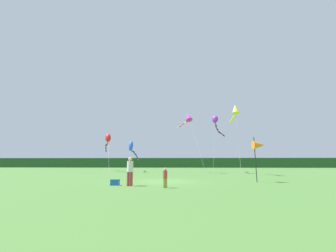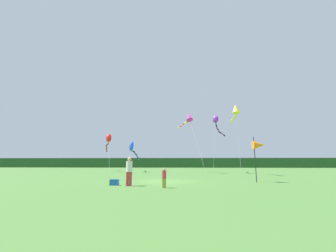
{
  "view_description": "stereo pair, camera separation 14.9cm",
  "coord_description": "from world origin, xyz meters",
  "views": [
    {
      "loc": [
        1.03,
        -17.0,
        1.5
      ],
      "look_at": [
        0.0,
        6.0,
        5.58
      ],
      "focal_mm": 22.01,
      "sensor_mm": 36.0,
      "label": 1
    },
    {
      "loc": [
        1.18,
        -16.99,
        1.5
      ],
      "look_at": [
        0.0,
        6.0,
        5.58
      ],
      "focal_mm": 22.01,
      "sensor_mm": 36.0,
      "label": 2
    }
  ],
  "objects": [
    {
      "name": "kite_red",
      "position": [
        -10.69,
        17.1,
        5.33
      ],
      "size": [
        4.24,
        10.17,
        6.46
      ],
      "color": "#B2B2B2",
      "rests_on": "ground"
    },
    {
      "name": "ground_plane",
      "position": [
        0.0,
        0.0,
        0.0
      ],
      "size": [
        120.0,
        120.0,
        0.0
      ],
      "primitive_type": "plane",
      "color": "#477533"
    },
    {
      "name": "person_adult",
      "position": [
        -2.07,
        -3.39,
        1.03
      ],
      "size": [
        0.41,
        0.41,
        1.85
      ],
      "color": "#B23338",
      "rests_on": "ground"
    },
    {
      "name": "cooler_box",
      "position": [
        -3.12,
        -3.04,
        0.19
      ],
      "size": [
        0.55,
        0.36,
        0.39
      ],
      "primitive_type": "cube",
      "color": "#1959B2",
      "rests_on": "ground"
    },
    {
      "name": "kite_blue",
      "position": [
        -6.21,
        15.9,
        3.69
      ],
      "size": [
        0.78,
        8.22,
        4.94
      ],
      "color": "#B2B2B2",
      "rests_on": "ground"
    },
    {
      "name": "person_child",
      "position": [
        0.29,
        -4.32,
        0.66
      ],
      "size": [
        0.26,
        0.26,
        1.18
      ],
      "color": "olive",
      "rests_on": "ground"
    },
    {
      "name": "kite_magenta",
      "position": [
        2.64,
        13.25,
        8.14
      ],
      "size": [
        3.51,
        7.29,
        9.05
      ],
      "color": "#B2B2B2",
      "rests_on": "ground"
    },
    {
      "name": "kite_purple",
      "position": [
        6.81,
        13.15,
        7.33
      ],
      "size": [
        3.38,
        6.99,
        8.26
      ],
      "color": "#B2B2B2",
      "rests_on": "ground"
    },
    {
      "name": "banner_flag_pole",
      "position": [
        7.48,
        -0.4,
        2.82
      ],
      "size": [
        0.9,
        0.7,
        3.48
      ],
      "color": "black",
      "rests_on": "ground"
    },
    {
      "name": "kite_yellow",
      "position": [
        8.19,
        8.0,
        7.83
      ],
      "size": [
        0.98,
        5.05,
        8.57
      ],
      "color": "#B2B2B2",
      "rests_on": "ground"
    },
    {
      "name": "distant_treeline",
      "position": [
        0.0,
        45.0,
        1.39
      ],
      "size": [
        108.0,
        2.56,
        2.77
      ],
      "primitive_type": "cube",
      "color": "#234C23",
      "rests_on": "ground"
    }
  ]
}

